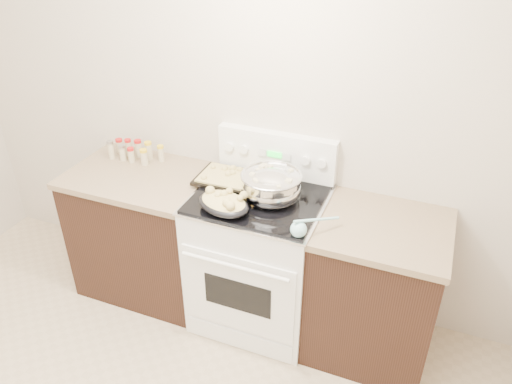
% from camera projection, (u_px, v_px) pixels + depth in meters
% --- Properties ---
extents(counter_left, '(0.93, 0.67, 0.92)m').
position_uv_depth(counter_left, '(148.00, 231.00, 3.45)').
color(counter_left, black).
rests_on(counter_left, ground).
extents(counter_right, '(0.73, 0.67, 0.92)m').
position_uv_depth(counter_right, '(374.00, 288.00, 2.96)').
color(counter_right, black).
rests_on(counter_right, ground).
extents(kitchen_range, '(0.78, 0.73, 1.22)m').
position_uv_depth(kitchen_range, '(259.00, 256.00, 3.17)').
color(kitchen_range, white).
rests_on(kitchen_range, ground).
extents(mixing_bowl, '(0.43, 0.43, 0.21)m').
position_uv_depth(mixing_bowl, '(271.00, 186.00, 2.87)').
color(mixing_bowl, silver).
rests_on(mixing_bowl, kitchen_range).
extents(roasting_pan, '(0.38, 0.32, 0.11)m').
position_uv_depth(roasting_pan, '(224.00, 203.00, 2.78)').
color(roasting_pan, black).
rests_on(roasting_pan, kitchen_range).
extents(baking_sheet, '(0.42, 0.30, 0.06)m').
position_uv_depth(baking_sheet, '(231.00, 178.00, 3.08)').
color(baking_sheet, black).
rests_on(baking_sheet, kitchen_range).
extents(wooden_spoon, '(0.12, 0.24, 0.04)m').
position_uv_depth(wooden_spoon, '(243.00, 199.00, 2.89)').
color(wooden_spoon, tan).
rests_on(wooden_spoon, kitchen_range).
extents(blue_ladle, '(0.22, 0.24, 0.11)m').
position_uv_depth(blue_ladle, '(300.00, 228.00, 2.59)').
color(blue_ladle, '#97D8E2').
rests_on(blue_ladle, kitchen_range).
extents(spice_jars, '(0.38, 0.14, 0.13)m').
position_uv_depth(spice_jars, '(134.00, 151.00, 3.36)').
color(spice_jars, '#BFB28C').
rests_on(spice_jars, counter_left).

